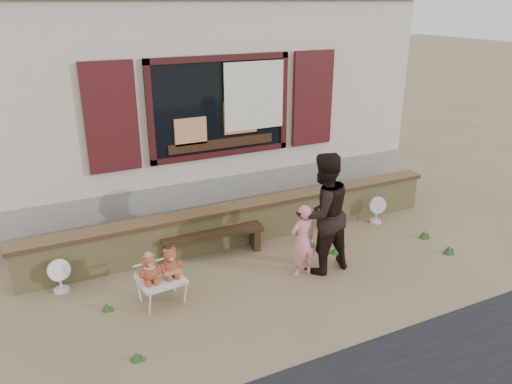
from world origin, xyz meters
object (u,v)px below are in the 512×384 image
teddy_bear_left (149,267)px  child (303,241)px  bench (212,237)px  teddy_bear_right (170,262)px  adult (323,213)px  folding_chair (161,280)px

teddy_bear_left → child: 2.15m
bench → teddy_bear_right: (-0.94, -0.93, 0.26)m
teddy_bear_left → adult: adult is taller
folding_chair → adult: bearing=-9.6°
bench → teddy_bear_right: teddy_bear_right is taller
teddy_bear_right → adult: bearing=-10.2°
bench → teddy_bear_right: bearing=-127.4°
teddy_bear_left → child: child is taller
teddy_bear_right → child: 1.88m
folding_chair → teddy_bear_left: (-0.14, -0.01, 0.23)m
child → bench: bearing=-55.1°
folding_chair → adult: size_ratio=0.34×
folding_chair → teddy_bear_left: 0.27m
teddy_bear_left → bench: bearing=33.0°
bench → adult: (1.27, -1.13, 0.60)m
folding_chair → child: size_ratio=0.56×
folding_chair → teddy_bear_right: 0.28m
teddy_bear_left → child: size_ratio=0.36×
teddy_bear_left → teddy_bear_right: teddy_bear_right is taller
teddy_bear_right → adult: 2.24m
child → adult: (0.34, 0.03, 0.35)m
bench → adult: 1.80m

